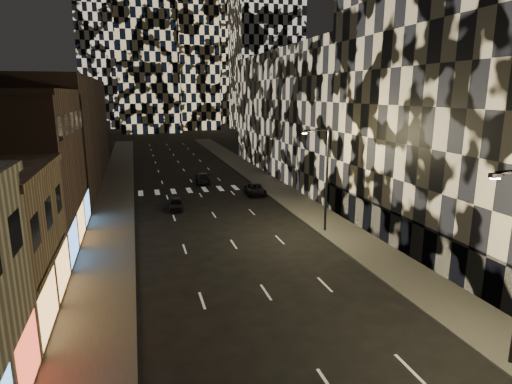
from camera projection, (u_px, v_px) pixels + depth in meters
sidewalk_left at (115, 194)px, 52.06m from camera, size 4.00×120.00×0.15m
sidewalk_right at (271, 185)px, 57.37m from camera, size 4.00×120.00×0.15m
curb_left at (133, 193)px, 52.62m from camera, size 0.20×120.00×0.15m
curb_right at (256, 186)px, 56.82m from camera, size 0.20×120.00×0.15m
retail_brown at (8, 173)px, 33.40m from camera, size 10.00×15.00×12.00m
retail_filler_left at (60, 131)px, 58.01m from camera, size 10.00×40.00×14.00m
midrise_right at (492, 107)px, 33.66m from camera, size 16.00×25.00×22.00m
midrise_base at (398, 231)px, 33.77m from camera, size 0.60×25.00×3.00m
midrise_filler_right at (321, 114)px, 64.57m from camera, size 16.00×40.00×18.00m
streetlight_far at (324, 173)px, 37.00m from camera, size 2.55×0.25×9.00m
car_dark_midlane at (176, 204)px, 45.34m from camera, size 1.90×3.81×1.25m
car_dark_oncoming at (203, 178)px, 58.90m from camera, size 2.51×5.09×1.42m
car_dark_rightlane at (255, 189)px, 52.04m from camera, size 2.66×4.90×1.31m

